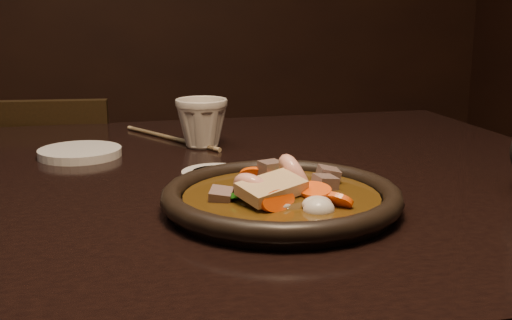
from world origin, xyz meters
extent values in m
cube|color=black|center=(0.00, 0.00, 0.73)|extent=(1.60, 0.90, 0.04)
cylinder|color=black|center=(0.72, 0.37, 0.35)|extent=(0.06, 0.06, 0.71)
cube|color=black|center=(-0.04, 0.65, 0.38)|extent=(0.42, 0.42, 0.04)
cylinder|color=black|center=(0.13, 0.78, 0.18)|extent=(0.03, 0.03, 0.37)
cylinder|color=black|center=(-0.17, 0.81, 0.18)|extent=(0.03, 0.03, 0.37)
cube|color=black|center=(-0.06, 0.48, 0.60)|extent=(0.36, 0.07, 0.39)
cylinder|color=black|center=(0.30, -0.16, 0.76)|extent=(0.25, 0.25, 0.01)
torus|color=black|center=(0.30, -0.16, 0.77)|extent=(0.27, 0.27, 0.02)
cylinder|color=#3D270B|center=(0.30, -0.16, 0.76)|extent=(0.22, 0.22, 0.01)
ellipsoid|color=#3D270B|center=(0.30, -0.16, 0.76)|extent=(0.12, 0.12, 0.03)
torus|color=#FFB9A1|center=(0.32, -0.15, 0.78)|extent=(0.04, 0.06, 0.06)
torus|color=#FFB9A1|center=(0.27, -0.17, 0.77)|extent=(0.07, 0.07, 0.05)
cube|color=#7C625A|center=(0.31, -0.16, 0.77)|extent=(0.04, 0.03, 0.03)
cube|color=#7C625A|center=(0.36, -0.13, 0.78)|extent=(0.03, 0.03, 0.03)
cube|color=#7C625A|center=(0.31, -0.17, 0.77)|extent=(0.03, 0.03, 0.03)
cube|color=#7C625A|center=(0.23, -0.17, 0.77)|extent=(0.03, 0.03, 0.03)
cube|color=#7C625A|center=(0.35, -0.15, 0.77)|extent=(0.03, 0.03, 0.03)
cube|color=#7C625A|center=(0.30, -0.11, 0.78)|extent=(0.03, 0.03, 0.02)
cylinder|color=#EF4707|center=(0.32, -0.20, 0.78)|extent=(0.06, 0.06, 0.02)
cylinder|color=#EF4707|center=(0.34, -0.22, 0.77)|extent=(0.05, 0.05, 0.04)
cylinder|color=#EF4707|center=(0.28, -0.21, 0.78)|extent=(0.05, 0.04, 0.04)
cylinder|color=#EF4707|center=(0.29, -0.12, 0.77)|extent=(0.05, 0.06, 0.03)
cylinder|color=#EF4707|center=(0.31, -0.10, 0.78)|extent=(0.05, 0.05, 0.04)
cylinder|color=#EF4707|center=(0.28, -0.09, 0.77)|extent=(0.05, 0.03, 0.04)
cube|color=#1D6D14|center=(0.24, -0.18, 0.77)|extent=(0.04, 0.03, 0.02)
cube|color=#1D6D14|center=(0.30, -0.16, 0.78)|extent=(0.02, 0.04, 0.01)
cube|color=#1D6D14|center=(0.28, -0.14, 0.78)|extent=(0.03, 0.04, 0.02)
cube|color=#1D6D14|center=(0.31, -0.11, 0.78)|extent=(0.02, 0.04, 0.02)
cube|color=#1D6D14|center=(0.31, -0.12, 0.77)|extent=(0.03, 0.04, 0.03)
ellipsoid|color=beige|center=(0.30, -0.16, 0.77)|extent=(0.03, 0.02, 0.03)
ellipsoid|color=beige|center=(0.32, -0.23, 0.77)|extent=(0.03, 0.03, 0.03)
ellipsoid|color=beige|center=(0.30, -0.18, 0.78)|extent=(0.03, 0.03, 0.02)
ellipsoid|color=beige|center=(0.28, -0.20, 0.77)|extent=(0.04, 0.03, 0.02)
ellipsoid|color=beige|center=(0.32, -0.22, 0.77)|extent=(0.03, 0.02, 0.02)
ellipsoid|color=beige|center=(0.30, -0.15, 0.77)|extent=(0.04, 0.03, 0.02)
cube|color=#D6B380|center=(0.28, -0.19, 0.79)|extent=(0.08, 0.07, 0.03)
cylinder|color=silver|center=(0.25, -0.02, 0.76)|extent=(0.09, 0.09, 0.01)
cylinder|color=silver|center=(0.07, 0.16, 0.76)|extent=(0.13, 0.13, 0.01)
imported|color=beige|center=(0.26, 0.19, 0.79)|extent=(0.11, 0.10, 0.08)
cylinder|color=#9E825A|center=(0.22, 0.25, 0.75)|extent=(0.13, 0.22, 0.01)
cylinder|color=#9E825A|center=(0.21, 0.26, 0.75)|extent=(0.13, 0.22, 0.01)
camera|label=1|loc=(0.11, -0.83, 0.97)|focal=45.00mm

